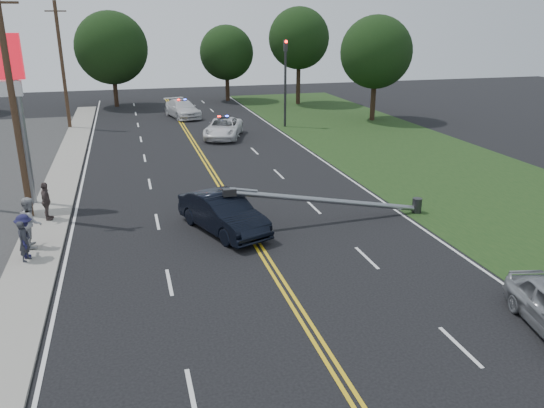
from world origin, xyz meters
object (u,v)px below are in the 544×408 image
object	(u,v)px
utility_pole_mid	(14,106)
fallen_streetlight	(339,201)
emergency_b	(182,109)
bystander_d	(46,201)
crashed_sedan	(223,213)
bystander_c	(25,236)
emergency_a	(223,128)
traffic_signal	(285,76)
bystander_a	(24,241)
bystander_b	(31,222)
utility_pole_far	(62,66)

from	to	relation	value
utility_pole_mid	fallen_streetlight	bearing A→B (deg)	-16.64
fallen_streetlight	utility_pole_mid	xyz separation A→B (m)	(-13.39, 4.00, 4.17)
utility_pole_mid	emergency_b	distance (m)	26.96
bystander_d	fallen_streetlight	bearing A→B (deg)	-101.25
fallen_streetlight	crashed_sedan	distance (m)	5.23
bystander_c	emergency_a	bearing A→B (deg)	-32.77
traffic_signal	bystander_d	world-z (taller)	traffic_signal
utility_pole_mid	bystander_d	bearing A→B (deg)	-41.01
traffic_signal	utility_pole_mid	bearing A→B (deg)	-134.20
crashed_sedan	bystander_c	world-z (taller)	bystander_c
traffic_signal	bystander_d	size ratio (longest dim) A/B	4.10
emergency_b	traffic_signal	bearing A→B (deg)	-52.99
traffic_signal	emergency_a	size ratio (longest dim) A/B	1.33
fallen_streetlight	bystander_d	xyz separation A→B (m)	(-12.55, 3.27, 0.06)
traffic_signal	emergency_b	bearing A→B (deg)	139.07
bystander_a	bystander_b	size ratio (longest dim) A/B	0.77
bystander_a	bystander_b	xyz separation A→B (m)	(0.06, 1.40, 0.23)
bystander_a	bystander_c	world-z (taller)	bystander_c
crashed_sedan	traffic_signal	bearing A→B (deg)	45.38
fallen_streetlight	emergency_a	xyz separation A→B (m)	(-1.72, 18.98, -0.18)
fallen_streetlight	emergency_a	distance (m)	19.05
emergency_b	bystander_a	size ratio (longest dim) A/B	3.55
emergency_a	bystander_d	size ratio (longest dim) A/B	3.08
utility_pole_mid	utility_pole_far	size ratio (longest dim) A/B	1.00
bystander_c	bystander_d	xyz separation A→B (m)	(0.26, 4.05, 0.01)
utility_pole_mid	bystander_b	distance (m)	5.44
utility_pole_far	utility_pole_mid	bearing A→B (deg)	-90.00
emergency_b	bystander_c	xyz separation A→B (m)	(-9.08, -29.58, 0.18)
bystander_a	bystander_d	xyz separation A→B (m)	(0.27, 4.34, 0.09)
utility_pole_far	bystander_d	world-z (taller)	utility_pole_far
fallen_streetlight	bystander_c	distance (m)	12.84
utility_pole_far	crashed_sedan	bearing A→B (deg)	-72.48
crashed_sedan	bystander_c	bearing A→B (deg)	165.34
utility_pole_mid	utility_pole_far	world-z (taller)	same
bystander_d	crashed_sedan	bearing A→B (deg)	-109.83
bystander_c	crashed_sedan	bearing A→B (deg)	-86.61
traffic_signal	utility_pole_far	distance (m)	17.97
utility_pole_far	crashed_sedan	world-z (taller)	utility_pole_far
fallen_streetlight	bystander_c	bearing A→B (deg)	-176.53
bystander_c	bystander_b	bearing A→B (deg)	-6.48
traffic_signal	utility_pole_far	size ratio (longest dim) A/B	0.70
bystander_c	fallen_streetlight	bearing A→B (deg)	-89.97
bystander_c	bystander_d	bearing A→B (deg)	-7.16
emergency_b	bystander_d	distance (m)	27.01
bystander_c	bystander_d	world-z (taller)	bystander_d
bystander_d	emergency_b	bearing A→B (deg)	-15.68
crashed_sedan	emergency_b	bearing A→B (deg)	65.54
emergency_a	bystander_a	distance (m)	22.91
fallen_streetlight	crashed_sedan	xyz separation A→B (m)	(-5.22, 0.13, -0.10)
utility_pole_far	emergency_a	bearing A→B (deg)	-31.04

